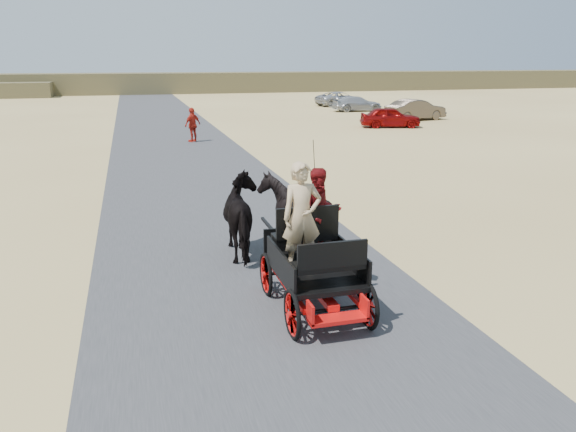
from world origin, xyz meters
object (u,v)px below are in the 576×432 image
object	(u,v)px
pedestrian	(193,125)
car_d	(340,99)
carriage	(314,289)
car_a	(390,117)
horse_left	(245,217)
car_b	(416,110)
car_c	(357,104)
horse_right	(295,213)

from	to	relation	value
pedestrian	car_d	xyz separation A→B (m)	(15.16, 19.04, -0.25)
carriage	car_a	size ratio (longest dim) A/B	0.66
horse_left	car_b	distance (m)	28.99
car_a	car_c	xyz separation A→B (m)	(2.24, 10.72, -0.03)
carriage	car_d	xyz separation A→B (m)	(15.43, 39.46, 0.26)
carriage	car_c	bearing A→B (deg)	66.48
horse_right	car_d	distance (m)	39.38
pedestrian	car_b	bearing A→B (deg)	163.64
pedestrian	car_a	size ratio (longest dim) A/B	0.47
car_c	carriage	bearing A→B (deg)	157.93
pedestrian	car_c	xyz separation A→B (m)	(14.59, 13.72, -0.28)
car_b	carriage	bearing A→B (deg)	136.65
carriage	car_c	xyz separation A→B (m)	(14.86, 34.14, 0.23)
horse_left	horse_right	size ratio (longest dim) A/B	1.18
pedestrian	car_b	world-z (taller)	pedestrian
car_a	car_b	xyz separation A→B (m)	(3.48, 3.32, 0.09)
horse_right	car_d	size ratio (longest dim) A/B	0.38
horse_right	pedestrian	distance (m)	17.42
car_c	pedestrian	bearing A→B (deg)	134.68
pedestrian	car_c	size ratio (longest dim) A/B	0.43
horse_right	pedestrian	size ratio (longest dim) A/B	0.98
carriage	horse_right	xyz separation A→B (m)	(0.55, 3.00, 0.49)
car_b	car_c	world-z (taller)	car_b
horse_left	car_a	world-z (taller)	horse_left
horse_right	pedestrian	bearing A→B (deg)	-89.05
car_a	car_b	bearing A→B (deg)	-32.23
car_b	car_d	size ratio (longest dim) A/B	0.97
horse_right	car_b	size ratio (longest dim) A/B	0.40
carriage	horse_left	size ratio (longest dim) A/B	1.20
carriage	horse_left	distance (m)	3.09
car_b	horse_left	bearing A→B (deg)	132.66
horse_right	car_c	bearing A→B (deg)	-114.68
car_a	car_c	bearing A→B (deg)	2.26
car_b	car_d	world-z (taller)	car_b
carriage	car_c	size ratio (longest dim) A/B	0.59
car_a	car_d	xyz separation A→B (m)	(2.81, 16.04, -0.00)
horse_left	car_a	distance (m)	24.29
pedestrian	horse_left	bearing A→B (deg)	49.20
car_a	car_d	distance (m)	16.29
car_b	car_c	xyz separation A→B (m)	(-1.23, 7.40, -0.12)
horse_left	car_d	world-z (taller)	horse_left
horse_left	horse_right	bearing A→B (deg)	-180.00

